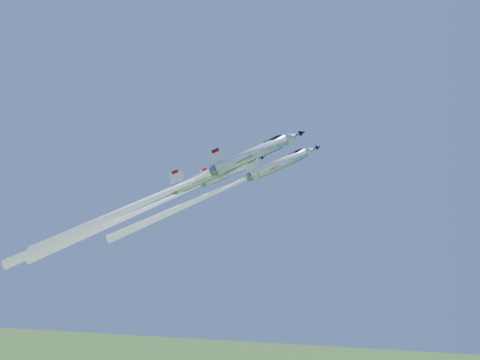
% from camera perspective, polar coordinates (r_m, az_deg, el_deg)
% --- Properties ---
extents(jet_lead, '(35.01, 12.25, 29.13)m').
position_cam_1_polar(jet_lead, '(106.64, -2.20, -1.10)').
color(jet_lead, white).
extents(jet_left, '(38.80, 12.96, 36.93)m').
position_cam_1_polar(jet_left, '(110.89, -9.42, -2.77)').
color(jet_left, white).
extents(jet_right, '(41.20, 14.39, 34.41)m').
position_cam_1_polar(jet_right, '(97.97, -6.99, -0.90)').
color(jet_right, white).
extents(jet_slot, '(40.24, 13.99, 34.12)m').
position_cam_1_polar(jet_slot, '(106.27, -11.06, -2.84)').
color(jet_slot, white).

